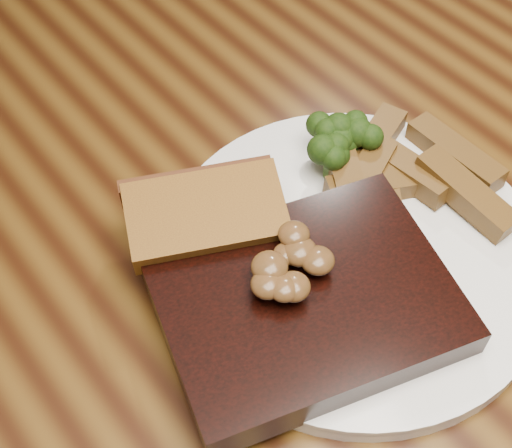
{
  "coord_description": "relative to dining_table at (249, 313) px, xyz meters",
  "views": [
    {
      "loc": [
        -0.19,
        -0.24,
        1.19
      ],
      "look_at": [
        0.01,
        -0.0,
        0.78
      ],
      "focal_mm": 50.0,
      "sensor_mm": 36.0,
      "label": 1
    }
  ],
  "objects": [
    {
      "name": "mushroom_pile",
      "position": [
        0.0,
        -0.06,
        0.15
      ],
      "size": [
        0.07,
        0.07,
        0.03
      ],
      "primitive_type": null,
      "color": "brown",
      "rests_on": "steak"
    },
    {
      "name": "chair_far",
      "position": [
        0.19,
        0.7,
        -0.16
      ],
      "size": [
        0.47,
        0.47,
        0.9
      ],
      "rotation": [
        0.0,
        0.0,
        3.26
      ],
      "color": "black",
      "rests_on": "ground"
    },
    {
      "name": "potato_wedges",
      "position": [
        0.13,
        -0.04,
        0.12
      ],
      "size": [
        0.11,
        0.11,
        0.02
      ],
      "primitive_type": null,
      "color": "brown",
      "rests_on": "plate"
    },
    {
      "name": "steak_bone",
      "position": [
        -0.01,
        -0.14,
        0.11
      ],
      "size": [
        0.14,
        0.05,
        0.02
      ],
      "primitive_type": "cube",
      "rotation": [
        0.0,
        0.0,
        -0.29
      ],
      "color": "beige",
      "rests_on": "plate"
    },
    {
      "name": "steak",
      "position": [
        -0.01,
        -0.07,
        0.12
      ],
      "size": [
        0.22,
        0.19,
        0.03
      ],
      "primitive_type": "cube",
      "rotation": [
        0.0,
        0.0,
        -0.29
      ],
      "color": "black",
      "rests_on": "plate"
    },
    {
      "name": "plate",
      "position": [
        0.06,
        -0.05,
        0.1
      ],
      "size": [
        0.33,
        0.33,
        0.01
      ],
      "primitive_type": "cylinder",
      "rotation": [
        0.0,
        0.0,
        -0.2
      ],
      "color": "white",
      "rests_on": "dining_table"
    },
    {
      "name": "dining_table",
      "position": [
        0.0,
        0.0,
        0.0
      ],
      "size": [
        1.6,
        0.9,
        0.75
      ],
      "color": "#513310",
      "rests_on": "ground"
    },
    {
      "name": "garlic_bread",
      "position": [
        -0.02,
        0.02,
        0.12
      ],
      "size": [
        0.12,
        0.1,
        0.02
      ],
      "primitive_type": "cube",
      "rotation": [
        0.0,
        0.0,
        -0.45
      ],
      "color": "brown",
      "rests_on": "plate"
    },
    {
      "name": "broccoli_cluster",
      "position": [
        0.11,
        0.02,
        0.12
      ],
      "size": [
        0.06,
        0.06,
        0.04
      ],
      "primitive_type": null,
      "color": "#243B0D",
      "rests_on": "plate"
    }
  ]
}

